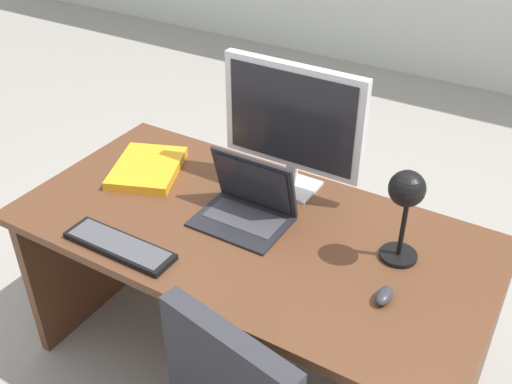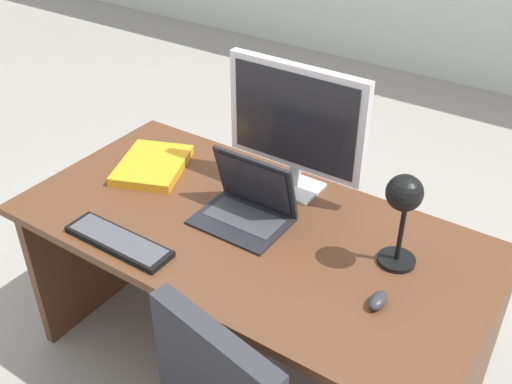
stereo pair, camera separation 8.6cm
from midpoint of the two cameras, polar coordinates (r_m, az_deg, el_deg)
name	(u,v)px [view 2 (the right image)]	position (r m, az deg, el deg)	size (l,w,h in m)	color
ground	(396,198)	(3.58, 13.89, -0.54)	(12.00, 12.00, 0.00)	gray
desk	(258,267)	(2.21, 1.28, -7.21)	(1.64, 0.82, 0.73)	#56331E
monitor	(297,122)	(2.10, 5.08, 6.70)	(0.54, 0.16, 0.49)	silver
laptop	(249,199)	(2.05, 0.54, -0.69)	(0.31, 0.24, 0.23)	black
keyboard	(119,241)	(2.00, -11.82, -4.65)	(0.39, 0.11, 0.02)	black
mouse	(378,300)	(1.78, 12.97, -10.10)	(0.05, 0.08, 0.04)	#2D2D33
desk_lamp	(403,204)	(1.80, 15.24, -1.14)	(0.12, 0.14, 0.33)	black
book	(152,165)	(2.36, -8.85, 2.53)	(0.34, 0.38, 0.04)	orange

